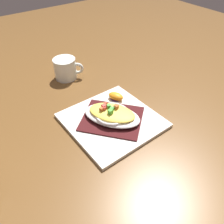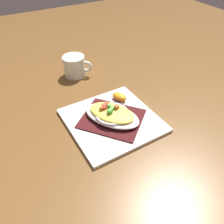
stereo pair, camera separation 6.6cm
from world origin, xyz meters
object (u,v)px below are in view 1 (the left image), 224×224
at_px(square_plate, 112,120).
at_px(orange_garnish, 116,97).
at_px(coffee_mug, 66,69).
at_px(gratin_dish, 112,114).

bearing_deg(square_plate, orange_garnish, 136.67).
height_order(square_plate, orange_garnish, orange_garnish).
height_order(orange_garnish, coffee_mug, coffee_mug).
relative_size(orange_garnish, coffee_mug, 0.63).
height_order(gratin_dish, orange_garnish, gratin_dish).
relative_size(square_plate, orange_garnish, 4.02).
xyz_separation_m(gratin_dish, orange_garnish, (-0.08, 0.07, -0.01)).
distance_m(gratin_dish, orange_garnish, 0.11).
relative_size(gratin_dish, orange_garnish, 3.10).
distance_m(orange_garnish, coffee_mug, 0.26).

